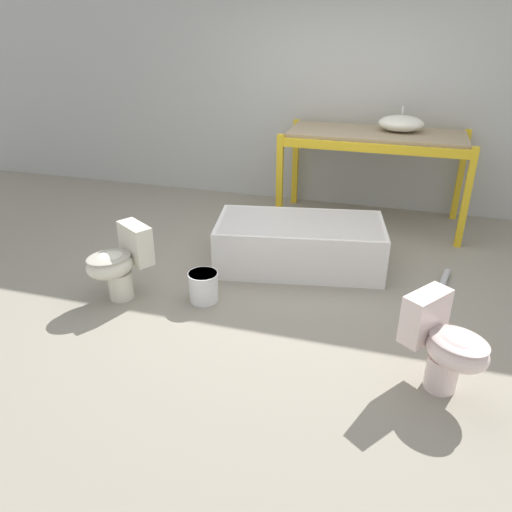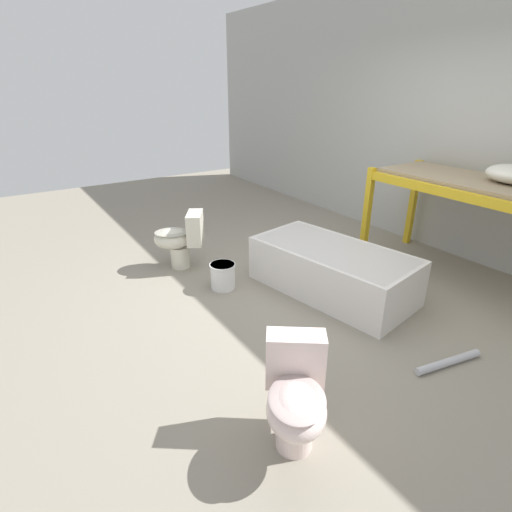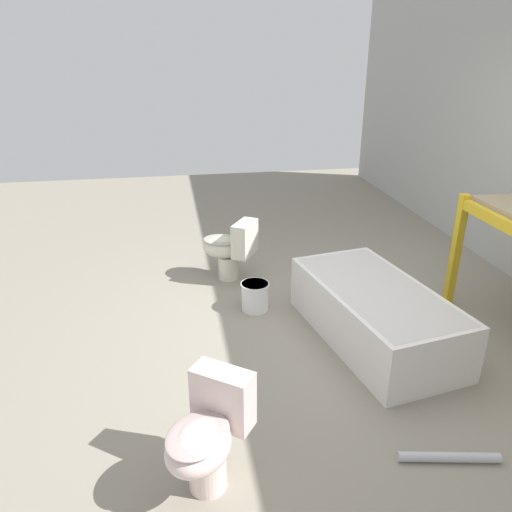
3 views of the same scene
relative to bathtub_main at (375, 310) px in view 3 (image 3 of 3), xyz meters
The scene contains 6 objects.
ground_plane 0.33m from the bathtub_main, 91.83° to the right, with size 12.00×12.00×0.00m, color gray.
bathtub_main is the anchor object (origin of this frame).
toilet_near 1.96m from the bathtub_main, 49.39° to the right, with size 0.64×0.60×0.65m.
toilet_far 1.72m from the bathtub_main, 143.05° to the right, with size 0.58×0.64×0.65m.
bucket_white 1.12m from the bathtub_main, 126.69° to the right, with size 0.27×0.27×0.27m.
loose_pipe 1.38m from the bathtub_main, ahead, with size 0.17×0.60×0.06m.
Camera 3 is at (3.39, -1.39, 2.29)m, focal length 35.00 mm.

